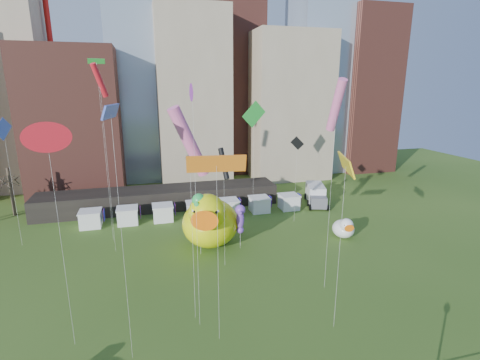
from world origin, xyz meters
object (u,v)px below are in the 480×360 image
object	(u,v)px
small_duck	(344,228)
seahorse_green	(200,210)
big_duck	(210,221)
box_truck	(316,194)
seahorse_purple	(240,217)

from	to	relation	value
small_duck	seahorse_green	world-z (taller)	seahorse_green
big_duck	box_truck	xyz separation A→B (m)	(20.28, 12.07, -1.77)
small_duck	big_duck	bearing A→B (deg)	-175.67
big_duck	box_truck	bearing A→B (deg)	48.19
big_duck	seahorse_green	distance (m)	3.26
seahorse_green	box_truck	xyz separation A→B (m)	(21.77, 13.97, -3.96)
seahorse_green	small_duck	bearing A→B (deg)	22.72
seahorse_green	box_truck	bearing A→B (deg)	55.51
box_truck	seahorse_purple	bearing A→B (deg)	-123.05
small_duck	box_truck	distance (m)	14.30
small_duck	box_truck	size ratio (longest dim) A/B	0.52
seahorse_purple	box_truck	world-z (taller)	seahorse_purple
small_duck	seahorse_green	bearing A→B (deg)	-169.42
seahorse_green	box_truck	size ratio (longest dim) A/B	0.96
seahorse_purple	seahorse_green	bearing A→B (deg)	-158.45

